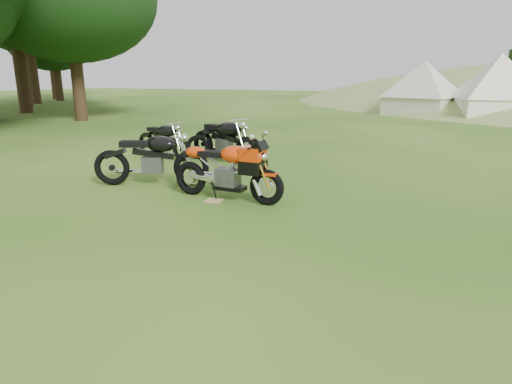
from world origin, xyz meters
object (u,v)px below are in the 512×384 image
at_px(vintage_moto_d, 163,139).
at_px(vintage_moto_c, 223,140).
at_px(sport_motorcycle, 227,165).
at_px(plywood_board, 214,201).
at_px(vintage_moto_a, 151,157).
at_px(tent_left, 423,89).
at_px(vintage_moto_b, 224,139).
at_px(tent_mid, 498,89).

bearing_deg(vintage_moto_d, vintage_moto_c, 29.71).
distance_m(sport_motorcycle, vintage_moto_c, 3.55).
relative_size(plywood_board, vintage_moto_a, 0.13).
xyz_separation_m(plywood_board, vintage_moto_a, (-1.61, 0.47, 0.54)).
bearing_deg(vintage_moto_a, tent_left, 54.61).
xyz_separation_m(sport_motorcycle, vintage_moto_a, (-1.77, 0.28, -0.03)).
distance_m(plywood_board, vintage_moto_c, 3.68).
relative_size(plywood_board, tent_left, 0.08).
bearing_deg(vintage_moto_b, vintage_moto_c, 140.21).
relative_size(vintage_moto_b, tent_left, 0.68).
relative_size(vintage_moto_d, tent_mid, 0.56).
bearing_deg(vintage_moto_b, plywood_board, -44.29).
xyz_separation_m(vintage_moto_d, tent_mid, (8.44, 15.13, 0.96)).
height_order(vintage_moto_a, tent_left, tent_left).
relative_size(sport_motorcycle, plywood_board, 7.40).
height_order(tent_left, tent_mid, tent_mid).
distance_m(vintage_moto_c, tent_mid, 16.30).
distance_m(vintage_moto_d, tent_left, 17.13).
bearing_deg(vintage_moto_d, vintage_moto_b, 20.79).
height_order(vintage_moto_c, tent_left, tent_left).
bearing_deg(tent_left, tent_mid, -0.54).
bearing_deg(vintage_moto_a, vintage_moto_d, 96.98).
bearing_deg(tent_mid, vintage_moto_c, -128.54).
xyz_separation_m(vintage_moto_a, vintage_moto_c, (0.02, 2.81, -0.06)).
bearing_deg(plywood_board, vintage_moto_c, 115.95).
relative_size(vintage_moto_c, tent_left, 0.58).
distance_m(vintage_moto_b, vintage_moto_c, 0.28).
xyz_separation_m(vintage_moto_a, vintage_moto_b, (0.15, 2.58, 0.02)).
xyz_separation_m(sport_motorcycle, tent_mid, (5.19, 17.81, 0.87)).
xyz_separation_m(tent_left, tent_mid, (3.43, -1.23, 0.07)).
height_order(vintage_moto_c, vintage_moto_d, vintage_moto_d).
distance_m(vintage_moto_a, vintage_moto_c, 2.81).
distance_m(tent_left, tent_mid, 3.64).
bearing_deg(tent_mid, tent_left, 147.01).
relative_size(vintage_moto_b, vintage_moto_d, 1.16).
bearing_deg(vintage_moto_d, tent_mid, 75.16).
bearing_deg(tent_mid, vintage_moto_d, -132.44).
bearing_deg(sport_motorcycle, vintage_moto_b, 121.19).
height_order(plywood_board, vintage_moto_d, vintage_moto_d).
bearing_deg(vintage_moto_c, tent_mid, 52.51).
bearing_deg(vintage_moto_c, vintage_moto_b, -72.11).
distance_m(sport_motorcycle, vintage_moto_d, 4.21).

